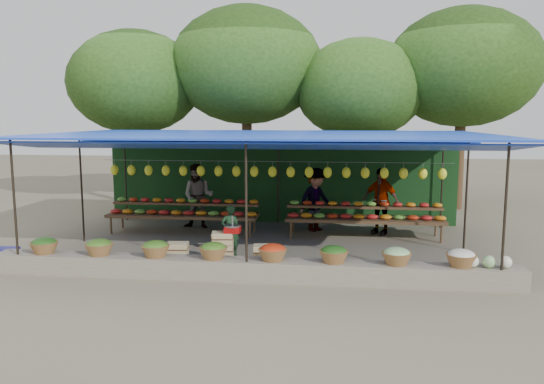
# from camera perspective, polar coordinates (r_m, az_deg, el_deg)

# --- Properties ---
(ground) EXTENTS (60.00, 60.00, 0.00)m
(ground) POSITION_cam_1_polar(r_m,az_deg,el_deg) (13.38, -0.67, -5.86)
(ground) COLOR #6A5E4E
(ground) RESTS_ON ground
(stone_curb) EXTENTS (10.60, 0.55, 0.40)m
(stone_curb) POSITION_cam_1_polar(r_m,az_deg,el_deg) (10.70, -2.61, -8.32)
(stone_curb) COLOR #6B6655
(stone_curb) RESTS_ON ground
(stall_canopy) EXTENTS (10.80, 6.60, 2.82)m
(stall_canopy) POSITION_cam_1_polar(r_m,az_deg,el_deg) (13.06, -0.65, 5.68)
(stall_canopy) COLOR black
(stall_canopy) RESTS_ON ground
(produce_baskets) EXTENTS (8.98, 0.58, 0.34)m
(produce_baskets) POSITION_cam_1_polar(r_m,az_deg,el_deg) (10.62, -3.16, -6.42)
(produce_baskets) COLOR brown
(produce_baskets) RESTS_ON stone_curb
(netting_backdrop) EXTENTS (10.60, 0.06, 2.50)m
(netting_backdrop) POSITION_cam_1_polar(r_m,az_deg,el_deg) (16.23, 0.77, 1.10)
(netting_backdrop) COLOR #194217
(netting_backdrop) RESTS_ON ground
(tree_row) EXTENTS (16.51, 5.50, 7.12)m
(tree_row) POSITION_cam_1_polar(r_m,az_deg,el_deg) (19.06, 3.28, 12.52)
(tree_row) COLOR #3B2A15
(tree_row) RESTS_ON ground
(fruit_table_left) EXTENTS (4.21, 0.95, 0.93)m
(fruit_table_left) POSITION_cam_1_polar(r_m,az_deg,el_deg) (15.05, -9.45, -2.04)
(fruit_table_left) COLOR #492B1D
(fruit_table_left) RESTS_ON ground
(fruit_table_right) EXTENTS (4.21, 0.95, 0.93)m
(fruit_table_right) POSITION_cam_1_polar(r_m,az_deg,el_deg) (14.48, 9.93, -2.44)
(fruit_table_right) COLOR #492B1D
(fruit_table_right) RESTS_ON ground
(crate_counter) EXTENTS (2.39, 0.39, 0.77)m
(crate_counter) POSITION_cam_1_polar(r_m,az_deg,el_deg) (11.54, -5.46, -6.55)
(crate_counter) COLOR tan
(crate_counter) RESTS_ON ground
(weighing_scale) EXTENTS (0.35, 0.35, 0.37)m
(weighing_scale) POSITION_cam_1_polar(r_m,az_deg,el_deg) (11.37, -4.27, -3.93)
(weighing_scale) COLOR #B10E0E
(weighing_scale) RESTS_ON crate_counter
(vendor_seated) EXTENTS (0.51, 0.42, 1.20)m
(vendor_seated) POSITION_cam_1_polar(r_m,az_deg,el_deg) (12.41, -4.51, -4.13)
(vendor_seated) COLOR #18361E
(vendor_seated) RESTS_ON ground
(customer_left) EXTENTS (0.95, 0.76, 1.88)m
(customer_left) POSITION_cam_1_polar(r_m,az_deg,el_deg) (15.52, -7.93, -0.45)
(customer_left) COLOR slate
(customer_left) RESTS_ON ground
(customer_mid) EXTENTS (1.30, 1.28, 1.80)m
(customer_mid) POSITION_cam_1_polar(r_m,az_deg,el_deg) (15.06, 4.72, -0.82)
(customer_mid) COLOR slate
(customer_mid) RESTS_ON ground
(customer_right) EXTENTS (1.15, 0.96, 1.84)m
(customer_right) POSITION_cam_1_polar(r_m,az_deg,el_deg) (14.92, 11.59, -0.95)
(customer_right) COLOR slate
(customer_right) RESTS_ON ground
(blue_crate_back) EXTENTS (0.53, 0.39, 0.31)m
(blue_crate_back) POSITION_cam_1_polar(r_m,az_deg,el_deg) (13.38, -26.73, -6.06)
(blue_crate_back) COLOR navy
(blue_crate_back) RESTS_ON ground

